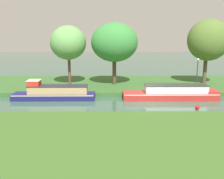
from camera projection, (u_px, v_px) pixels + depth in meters
The scene contains 11 objects.
ground_plane at pixel (147, 102), 23.30m from camera, with size 120.00×120.00×0.00m, color #375A48.
riverbank_far at pixel (138, 85), 30.09m from camera, with size 72.00×10.00×0.40m, color #37632C.
riverbank_near at pixel (170, 142), 14.47m from camera, with size 72.00×10.00×0.40m, color #3B6225.
red_barge at pixel (173, 93), 24.38m from camera, with size 8.70×1.94×1.35m.
navy_narrowboat at pixel (55, 93), 24.26m from camera, with size 7.56×1.75×1.81m.
willow_tree_left at pixel (68, 43), 28.21m from camera, with size 3.85×4.07×6.39m.
willow_tree_centre at pixel (114, 42), 27.94m from camera, with size 5.00×4.30×6.70m.
willow_tree_right at pixel (208, 40), 28.29m from camera, with size 4.54×3.87×7.09m.
lamp_post at pixel (197, 70), 26.34m from camera, with size 0.24×0.24×3.13m.
mooring_post_near at pixel (176, 88), 25.75m from camera, with size 0.13×0.13×0.55m, color #523A21.
channel_buoy at pixel (197, 107), 21.07m from camera, with size 0.36×0.36×0.36m, color red.
Camera 1 is at (-3.34, -22.48, 6.12)m, focal length 42.14 mm.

